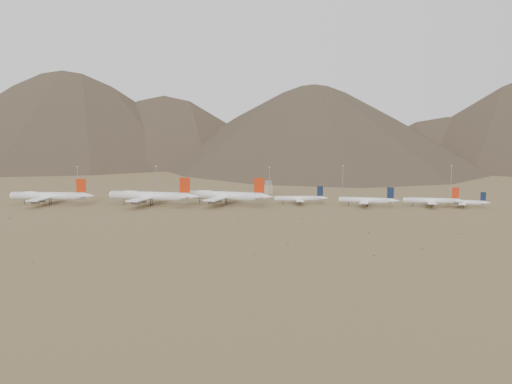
{
  "coord_description": "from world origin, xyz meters",
  "views": [
    {
      "loc": [
        12.73,
        -411.56,
        58.02
      ],
      "look_at": [
        17.54,
        30.0,
        11.0
      ],
      "focal_mm": 40.0,
      "sensor_mm": 36.0,
      "label": 1
    }
  ],
  "objects_px": {
    "widebody_west": "(49,196)",
    "control_tower": "(268,188)",
    "narrowbody_b": "(368,200)",
    "widebody_centre": "(150,196)",
    "narrowbody_a": "(301,198)",
    "widebody_east": "(225,195)"
  },
  "relations": [
    {
      "from": "control_tower",
      "to": "widebody_east",
      "type": "bearing_deg",
      "value": -113.55
    },
    {
      "from": "widebody_west",
      "to": "control_tower",
      "type": "xyz_separation_m",
      "value": [
        176.92,
        80.45,
        -1.83
      ]
    },
    {
      "from": "widebody_west",
      "to": "widebody_east",
      "type": "bearing_deg",
      "value": 3.84
    },
    {
      "from": "widebody_west",
      "to": "control_tower",
      "type": "bearing_deg",
      "value": 29.99
    },
    {
      "from": "widebody_west",
      "to": "narrowbody_a",
      "type": "relative_size",
      "value": 1.59
    },
    {
      "from": "widebody_centre",
      "to": "narrowbody_a",
      "type": "distance_m",
      "value": 118.97
    },
    {
      "from": "widebody_centre",
      "to": "widebody_east",
      "type": "height_order",
      "value": "widebody_centre"
    },
    {
      "from": "widebody_east",
      "to": "narrowbody_b",
      "type": "height_order",
      "value": "widebody_east"
    },
    {
      "from": "narrowbody_a",
      "to": "control_tower",
      "type": "xyz_separation_m",
      "value": [
        -23.27,
        79.76,
        0.61
      ]
    },
    {
      "from": "widebody_centre",
      "to": "narrowbody_a",
      "type": "height_order",
      "value": "widebody_centre"
    },
    {
      "from": "narrowbody_b",
      "to": "widebody_east",
      "type": "bearing_deg",
      "value": -169.0
    },
    {
      "from": "widebody_west",
      "to": "narrowbody_b",
      "type": "xyz_separation_m",
      "value": [
        251.1,
        -14.72,
        -2.11
      ]
    },
    {
      "from": "widebody_east",
      "to": "narrowbody_a",
      "type": "relative_size",
      "value": 1.64
    },
    {
      "from": "narrowbody_a",
      "to": "narrowbody_b",
      "type": "distance_m",
      "value": 53.19
    },
    {
      "from": "narrowbody_b",
      "to": "control_tower",
      "type": "height_order",
      "value": "narrowbody_b"
    },
    {
      "from": "narrowbody_b",
      "to": "widebody_west",
      "type": "bearing_deg",
      "value": -166.92
    },
    {
      "from": "widebody_west",
      "to": "narrowbody_a",
      "type": "distance_m",
      "value": 200.21
    },
    {
      "from": "narrowbody_b",
      "to": "control_tower",
      "type": "relative_size",
      "value": 3.82
    },
    {
      "from": "widebody_west",
      "to": "narrowbody_b",
      "type": "bearing_deg",
      "value": 2.18
    },
    {
      "from": "widebody_centre",
      "to": "narrowbody_a",
      "type": "bearing_deg",
      "value": 18.68
    },
    {
      "from": "widebody_centre",
      "to": "narrowbody_a",
      "type": "relative_size",
      "value": 1.7
    },
    {
      "from": "narrowbody_b",
      "to": "control_tower",
      "type": "distance_m",
      "value": 120.67
    }
  ]
}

